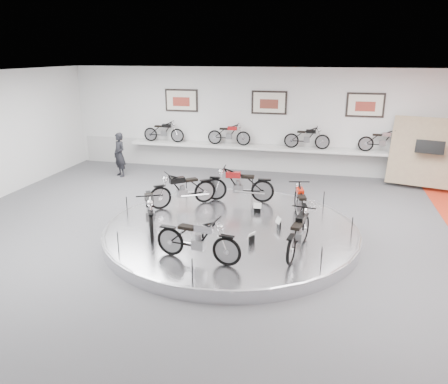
% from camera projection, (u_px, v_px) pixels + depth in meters
% --- Properties ---
extents(floor, '(16.00, 16.00, 0.00)m').
position_uv_depth(floor, '(228.00, 242.00, 10.92)').
color(floor, '#545457').
rests_on(floor, ground).
extents(ceiling, '(16.00, 16.00, 0.00)m').
position_uv_depth(ceiling, '(229.00, 77.00, 9.70)').
color(ceiling, white).
rests_on(ceiling, wall_back).
extents(wall_back, '(16.00, 0.00, 16.00)m').
position_uv_depth(wall_back, '(269.00, 121.00, 16.79)').
color(wall_back, silver).
rests_on(wall_back, floor).
extents(wall_front, '(16.00, 0.00, 16.00)m').
position_uv_depth(wall_front, '(53.00, 353.00, 3.82)').
color(wall_front, silver).
rests_on(wall_front, floor).
extents(dado_band, '(15.68, 0.04, 1.10)m').
position_uv_depth(dado_band, '(267.00, 158.00, 17.22)').
color(dado_band, '#BCBCBA').
rests_on(dado_band, floor).
extents(display_platform, '(6.40, 6.40, 0.30)m').
position_uv_depth(display_platform, '(231.00, 231.00, 11.15)').
color(display_platform, silver).
rests_on(display_platform, floor).
extents(platform_rim, '(6.40, 6.40, 0.10)m').
position_uv_depth(platform_rim, '(231.00, 227.00, 11.11)').
color(platform_rim, '#B2B2BA').
rests_on(platform_rim, display_platform).
extents(shelf, '(11.00, 0.55, 0.10)m').
position_uv_depth(shelf, '(267.00, 148.00, 16.82)').
color(shelf, silver).
rests_on(shelf, wall_back).
extents(poster_left, '(1.35, 0.06, 0.88)m').
position_uv_depth(poster_left, '(181.00, 100.00, 17.31)').
color(poster_left, silver).
rests_on(poster_left, wall_back).
extents(poster_center, '(1.35, 0.06, 0.88)m').
position_uv_depth(poster_center, '(269.00, 103.00, 16.54)').
color(poster_center, silver).
rests_on(poster_center, wall_back).
extents(poster_right, '(1.35, 0.06, 0.88)m').
position_uv_depth(poster_right, '(365.00, 105.00, 15.78)').
color(poster_right, silver).
rests_on(poster_right, wall_back).
extents(display_panel, '(2.56, 1.52, 2.30)m').
position_uv_depth(display_panel, '(427.00, 152.00, 14.96)').
color(display_panel, tan).
rests_on(display_panel, floor).
extents(shelf_bike_a, '(1.22, 0.43, 0.73)m').
position_uv_depth(shelf_bike_a, '(164.00, 133.00, 17.62)').
color(shelf_bike_a, black).
rests_on(shelf_bike_a, shelf).
extents(shelf_bike_b, '(1.22, 0.43, 0.73)m').
position_uv_depth(shelf_bike_b, '(229.00, 136.00, 17.02)').
color(shelf_bike_b, maroon).
rests_on(shelf_bike_b, shelf).
extents(shelf_bike_c, '(1.22, 0.43, 0.73)m').
position_uv_depth(shelf_bike_c, '(307.00, 139.00, 16.36)').
color(shelf_bike_c, black).
rests_on(shelf_bike_c, shelf).
extents(shelf_bike_d, '(1.22, 0.43, 0.73)m').
position_uv_depth(shelf_bike_d, '(383.00, 142.00, 15.77)').
color(shelf_bike_d, '#B8B7BB').
rests_on(shelf_bike_d, shelf).
extents(bike_a, '(0.88, 1.70, 0.95)m').
position_uv_depth(bike_a, '(300.00, 203.00, 11.37)').
color(bike_a, red).
rests_on(bike_a, display_platform).
extents(bike_b, '(1.81, 0.76, 1.04)m').
position_uv_depth(bike_b, '(239.00, 184.00, 12.80)').
color(bike_b, maroon).
rests_on(bike_b, display_platform).
extents(bike_c, '(1.72, 1.55, 1.01)m').
position_uv_depth(bike_c, '(183.00, 189.00, 12.42)').
color(bike_c, black).
rests_on(bike_c, display_platform).
extents(bike_d, '(1.35, 1.93, 1.07)m').
position_uv_depth(bike_d, '(150.00, 210.00, 10.66)').
color(bike_d, black).
rests_on(bike_d, display_platform).
extents(bike_e, '(1.72, 0.83, 0.97)m').
position_uv_depth(bike_e, '(198.00, 239.00, 9.13)').
color(bike_e, '#B8B7BB').
rests_on(bike_e, display_platform).
extents(bike_f, '(0.82, 1.67, 0.94)m').
position_uv_depth(bike_f, '(299.00, 232.00, 9.52)').
color(bike_f, black).
rests_on(bike_f, display_platform).
extents(visitor, '(0.73, 0.68, 1.66)m').
position_uv_depth(visitor, '(120.00, 155.00, 16.47)').
color(visitor, black).
rests_on(visitor, floor).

